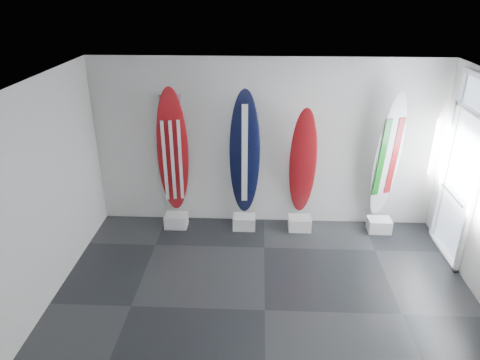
{
  "coord_description": "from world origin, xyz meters",
  "views": [
    {
      "loc": [
        -0.13,
        -4.71,
        4.11
      ],
      "look_at": [
        -0.4,
        1.4,
        1.31
      ],
      "focal_mm": 32.8,
      "sensor_mm": 36.0,
      "label": 1
    }
  ],
  "objects_px": {
    "surfboard_navy": "(245,154)",
    "surfboard_swiss": "(303,163)",
    "surfboard_usa": "(173,152)",
    "surfboard_italy": "(387,157)"
  },
  "relations": [
    {
      "from": "surfboard_navy",
      "to": "surfboard_italy",
      "type": "bearing_deg",
      "value": -2.07
    },
    {
      "from": "surfboard_navy",
      "to": "surfboard_swiss",
      "type": "bearing_deg",
      "value": -2.07
    },
    {
      "from": "surfboard_usa",
      "to": "surfboard_italy",
      "type": "bearing_deg",
      "value": -11.31
    },
    {
      "from": "surfboard_navy",
      "to": "surfboard_swiss",
      "type": "xyz_separation_m",
      "value": [
        1.0,
        0.0,
        -0.14
      ]
    },
    {
      "from": "surfboard_italy",
      "to": "surfboard_swiss",
      "type": "bearing_deg",
      "value": 158.61
    },
    {
      "from": "surfboard_usa",
      "to": "surfboard_navy",
      "type": "distance_m",
      "value": 1.24
    },
    {
      "from": "surfboard_usa",
      "to": "surfboard_italy",
      "type": "height_order",
      "value": "surfboard_usa"
    },
    {
      "from": "surfboard_navy",
      "to": "surfboard_swiss",
      "type": "height_order",
      "value": "surfboard_navy"
    },
    {
      "from": "surfboard_usa",
      "to": "surfboard_swiss",
      "type": "bearing_deg",
      "value": -11.31
    },
    {
      "from": "surfboard_usa",
      "to": "surfboard_navy",
      "type": "relative_size",
      "value": 1.02
    }
  ]
}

